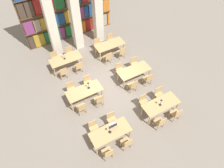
{
  "coord_description": "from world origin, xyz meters",
  "views": [
    {
      "loc": [
        -3.62,
        -6.8,
        9.5
      ],
      "look_at": [
        0.0,
        -0.26,
        0.69
      ],
      "focal_mm": 35.0,
      "sensor_mm": 36.0,
      "label": 1
    }
  ],
  "objects": [
    {
      "name": "reading_table_3",
      "position": [
        1.53,
        -0.04,
        0.67
      ],
      "size": [
        1.86,
        0.82,
        0.77
      ],
      "color": "tan",
      "rests_on": "ground_plane"
    },
    {
      "name": "chair_11",
      "position": [
        -1.0,
        0.67,
        0.47
      ],
      "size": [
        0.42,
        0.4,
        0.87
      ],
      "rotation": [
        0.0,
        0.0,
        3.14
      ],
      "color": "tan",
      "rests_on": "ground_plane"
    },
    {
      "name": "reading_table_1",
      "position": [
        1.45,
        -2.59,
        0.67
      ],
      "size": [
        1.86,
        0.82,
        0.77
      ],
      "color": "tan",
      "rests_on": "ground_plane"
    },
    {
      "name": "desk_lamp_1",
      "position": [
        1.37,
        -2.62,
        1.07
      ],
      "size": [
        0.14,
        0.14,
        0.45
      ],
      "color": "#232328",
      "rests_on": "reading_table_1"
    },
    {
      "name": "chair_13",
      "position": [
        1.03,
        0.66,
        0.47
      ],
      "size": [
        0.42,
        0.4,
        0.87
      ],
      "rotation": [
        0.0,
        0.0,
        3.14
      ],
      "color": "tan",
      "rests_on": "ground_plane"
    },
    {
      "name": "desk_lamp_3",
      "position": [
        -1.51,
        2.71,
        1.08
      ],
      "size": [
        0.14,
        0.14,
        0.46
      ],
      "color": "#232328",
      "rests_on": "reading_table_4"
    },
    {
      "name": "laptop",
      "position": [
        -1.18,
        -2.5,
        0.81
      ],
      "size": [
        0.32,
        0.22,
        0.21
      ],
      "rotation": [
        0.0,
        0.0,
        3.14
      ],
      "color": "silver",
      "rests_on": "reading_table_0"
    },
    {
      "name": "chair_20",
      "position": [
        0.91,
        1.89,
        0.47
      ],
      "size": [
        0.42,
        0.4,
        0.87
      ],
      "color": "tan",
      "rests_on": "ground_plane"
    },
    {
      "name": "chair_23",
      "position": [
        1.87,
        3.27,
        0.47
      ],
      "size": [
        0.42,
        0.4,
        0.87
      ],
      "rotation": [
        0.0,
        0.0,
        3.14
      ],
      "color": "tan",
      "rests_on": "ground_plane"
    },
    {
      "name": "reading_table_5",
      "position": [
        1.42,
        2.58,
        0.67
      ],
      "size": [
        1.86,
        0.82,
        0.77
      ],
      "color": "tan",
      "rests_on": "ground_plane"
    },
    {
      "name": "reading_table_4",
      "position": [
        -1.47,
        2.69,
        0.67
      ],
      "size": [
        1.86,
        0.82,
        0.77
      ],
      "color": "tan",
      "rests_on": "ground_plane"
    },
    {
      "name": "chair_5",
      "position": [
        0.94,
        -1.89,
        0.47
      ],
      "size": [
        0.42,
        0.4,
        0.87
      ],
      "rotation": [
        0.0,
        0.0,
        3.14
      ],
      "color": "tan",
      "rests_on": "ground_plane"
    },
    {
      "name": "chair_17",
      "position": [
        -1.92,
        3.39,
        0.47
      ],
      "size": [
        0.42,
        0.4,
        0.87
      ],
      "rotation": [
        0.0,
        0.0,
        3.14
      ],
      "color": "tan",
      "rests_on": "ground_plane"
    },
    {
      "name": "chair_4",
      "position": [
        0.94,
        -3.28,
        0.47
      ],
      "size": [
        0.42,
        0.4,
        0.87
      ],
      "color": "tan",
      "rests_on": "ground_plane"
    },
    {
      "name": "reading_table_0",
      "position": [
        -1.44,
        -2.71,
        0.67
      ],
      "size": [
        1.86,
        0.82,
        0.77
      ],
      "color": "tan",
      "rests_on": "ground_plane"
    },
    {
      "name": "chair_3",
      "position": [
        -0.99,
        -2.02,
        0.47
      ],
      "size": [
        0.42,
        0.4,
        0.87
      ],
      "rotation": [
        0.0,
        0.0,
        3.14
      ],
      "color": "tan",
      "rests_on": "ground_plane"
    },
    {
      "name": "bookshelf_bank",
      "position": [
        -0.01,
        5.55,
        2.68
      ],
      "size": [
        6.02,
        0.35,
        5.5
      ],
      "color": "brown",
      "rests_on": "ground_plane"
    },
    {
      "name": "chair_16",
      "position": [
        -1.92,
        2.0,
        0.47
      ],
      "size": [
        0.42,
        0.4,
        0.87
      ],
      "color": "tan",
      "rests_on": "ground_plane"
    },
    {
      "name": "chair_22",
      "position": [
        1.87,
        1.89,
        0.47
      ],
      "size": [
        0.42,
        0.4,
        0.87
      ],
      "color": "tan",
      "rests_on": "ground_plane"
    },
    {
      "name": "ground_plane",
      "position": [
        0.0,
        0.0,
        0.0
      ],
      "size": [
        40.0,
        40.0,
        0.0
      ],
      "primitive_type": "plane",
      "color": "gray"
    },
    {
      "name": "chair_19",
      "position": [
        -0.96,
        3.39,
        0.47
      ],
      "size": [
        0.42,
        0.4,
        0.87
      ],
      "rotation": [
        0.0,
        0.0,
        3.14
      ],
      "color": "tan",
      "rests_on": "ground_plane"
    },
    {
      "name": "desk_lamp_0",
      "position": [
        -1.47,
        -2.72,
        1.08
      ],
      "size": [
        0.14,
        0.14,
        0.46
      ],
      "color": "#232328",
      "rests_on": "reading_table_0"
    },
    {
      "name": "chair_6",
      "position": [
        1.91,
        -3.28,
        0.47
      ],
      "size": [
        0.42,
        0.4,
        0.87
      ],
      "color": "tan",
      "rests_on": "ground_plane"
    },
    {
      "name": "pillar_left",
      "position": [
        -1.48,
        4.26,
        3.0
      ],
      "size": [
        0.52,
        0.52,
        6.0
      ],
      "color": "silver",
      "rests_on": "ground_plane"
    },
    {
      "name": "reading_table_2",
      "position": [
        -1.5,
        -0.02,
        0.67
      ],
      "size": [
        1.86,
        0.82,
        0.77
      ],
      "color": "tan",
      "rests_on": "ground_plane"
    },
    {
      "name": "pillar_center",
      "position": [
        0.0,
        4.26,
        3.0
      ],
      "size": [
        0.52,
        0.52,
        6.0
      ],
      "color": "silver",
      "rests_on": "ground_plane"
    },
    {
      "name": "chair_15",
      "position": [
        2.03,
        0.66,
        0.47
      ],
      "size": [
        0.42,
        0.4,
        0.87
      ],
      "rotation": [
        0.0,
        0.0,
        3.14
      ],
      "color": "tan",
      "rests_on": "ground_plane"
    },
    {
      "name": "chair_12",
      "position": [
        1.03,
        -0.73,
        0.47
      ],
      "size": [
        0.42,
        0.4,
        0.87
      ],
      "color": "tan",
      "rests_on": "ground_plane"
    },
    {
      "name": "chair_8",
      "position": [
        -1.98,
        -0.71,
        0.47
      ],
      "size": [
        0.42,
        0.4,
        0.87
      ],
      "color": "tan",
      "rests_on": "ground_plane"
    },
    {
      "name": "chair_7",
      "position": [
        1.91,
        -1.89,
        0.47
      ],
      "size": [
        0.42,
        0.4,
        0.87
      ],
      "rotation": [
        0.0,
        0.0,
        3.14
      ],
      "color": "tan",
      "rests_on": "ground_plane"
    },
    {
      "name": "chair_9",
      "position": [
        -1.98,
        0.67,
        0.47
      ],
      "size": [
        0.42,
        0.4,
        0.87
      ],
      "rotation": [
        0.0,
        0.0,
        3.14
      ],
      "color": "tan",
      "rests_on": "ground_plane"
    },
    {
      "name": "chair_2",
      "position": [
        -0.99,
        -3.4,
        0.47
      ],
      "size": [
        0.42,
        0.4,
        0.87
      ],
      "color": "tan",
      "rests_on": "ground_plane"
    },
    {
      "name": "desk_lamp_2",
      "position": [
        -1.21,
        0.03,
        1.07
      ],
      "size": [
        0.14,
        0.14,
        0.45
      ],
      "color": "#232328",
      "rests_on": "reading_table_2"
    },
    {
      "name": "chair_18",
      "position": [
        -0.96,
        2.0,
        0.47
      ],
      "size": [
        0.42,
        0.4,
        0.87
      ],
      "color": "tan",
      "rests_on": "ground_plane"
    },
    {
      "name": "chair_14",
      "position": [
        2.03,
        -0.73,
        0.47
      ],
      "size": [
        0.42,
        0.4,
        0.87
      ],
      "color": "tan",
      "rests_on": "ground_plane"
    },
    {
      "name": "chair_1",
      "position": [
        -1.94,
        -2.02,
        0.47
      ],
      "size": [
        0.42,
        0.4,
        0.87
      ],
      "rotation": [
        0.0,
        0.0,
        3.14
      ],
      "color": "tan",
      "rests_on": "ground_plane"
    },
    {
      "name": "chair_0",
      "position": [
        -1.94,
        -3.4,
        0.47
      ],
      "size": [
        0.42,
        0.4,
        0.87
      ],
      "color": "tan",
      "rests_on": "ground_plane"
    },
    {
      "name": "chair_21",
      "position": [
        0.91,
        3.27,
        0.47
      ],
      "size": [
        0.42,
        0.4,
        0.87
      ],
      "rotation": [
        0.0,
        0.0,
        3.14
      ],
      "color": "tan",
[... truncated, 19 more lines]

